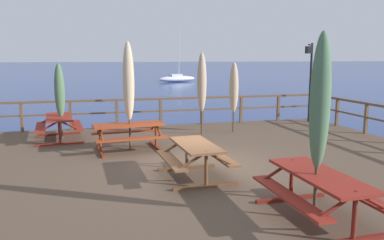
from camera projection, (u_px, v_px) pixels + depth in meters
The scene contains 14 objects.
ground_plane at pixel (201, 199), 9.54m from camera, with size 600.00×600.00×0.00m, color navy.
wooden_deck at pixel (201, 183), 9.47m from camera, with size 13.63×11.87×0.85m, color brown.
railing_waterside_far at pixel (160, 107), 14.81m from camera, with size 13.43×0.10×1.09m.
picnic_table_mid_centre at pixel (129, 131), 10.92m from camera, with size 2.09×1.58×0.78m.
picnic_table_back_right at pixel (319, 186), 6.25m from camera, with size 1.44×2.13×0.78m.
picnic_table_mid_left at pixel (59, 123), 12.33m from camera, with size 1.58×2.08×0.78m.
picnic_table_back_left at pixel (196, 153), 8.41m from camera, with size 1.48×1.82×0.78m.
patio_umbrella_tall_back_right at pixel (129, 82), 10.73m from camera, with size 0.32×0.32×3.07m.
patio_umbrella_tall_front at pixel (320, 103), 6.01m from camera, with size 0.32×0.32×3.04m.
patio_umbrella_short_front at pixel (60, 91), 12.24m from camera, with size 0.32×0.32×2.45m.
patio_umbrella_tall_back_left at pixel (234, 88), 13.44m from camera, with size 0.32×0.32×2.47m.
patio_umbrella_tall_mid_left at pixel (202, 83), 13.03m from camera, with size 0.32×0.32×2.80m.
lamp_post_hooked at pixel (310, 70), 15.41m from camera, with size 0.53×0.54×3.20m.
sailboat_distant at pixel (177, 78), 55.04m from camera, with size 6.21×3.62×7.72m.
Camera 1 is at (-2.49, -8.76, 3.48)m, focal length 35.91 mm.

